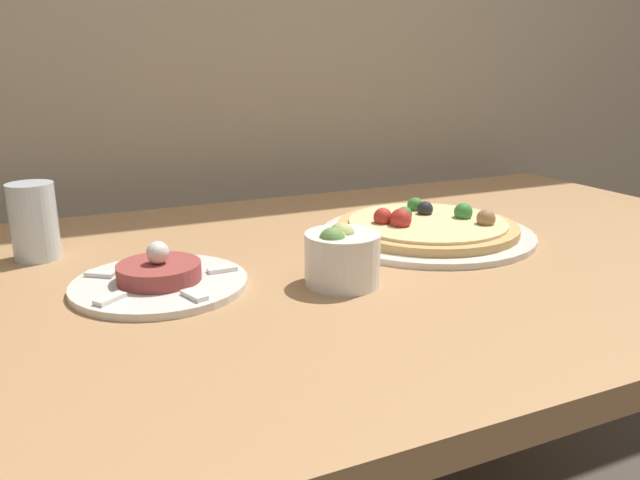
{
  "coord_description": "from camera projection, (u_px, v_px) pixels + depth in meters",
  "views": [
    {
      "loc": [
        -0.46,
        -0.35,
        1.06
      ],
      "look_at": [
        -0.1,
        0.43,
        0.81
      ],
      "focal_mm": 35.0,
      "sensor_mm": 36.0,
      "label": 1
    }
  ],
  "objects": [
    {
      "name": "drinking_glass",
      "position": [
        34.0,
        221.0,
        0.92
      ],
      "size": [
        0.07,
        0.07,
        0.12
      ],
      "color": "silver",
      "rests_on": "dining_table"
    },
    {
      "name": "pizza_plate",
      "position": [
        427.0,
        228.0,
        1.05
      ],
      "size": [
        0.36,
        0.36,
        0.06
      ],
      "color": "silver",
      "rests_on": "dining_table"
    },
    {
      "name": "dining_table",
      "position": [
        370.0,
        309.0,
        0.98
      ],
      "size": [
        1.46,
        0.89,
        0.77
      ],
      "color": "#AD7F51",
      "rests_on": "ground_plane"
    },
    {
      "name": "tartare_plate",
      "position": [
        160.0,
        279.0,
        0.82
      ],
      "size": [
        0.23,
        0.23,
        0.06
      ],
      "color": "silver",
      "rests_on": "dining_table"
    },
    {
      "name": "small_bowl",
      "position": [
        342.0,
        255.0,
        0.82
      ],
      "size": [
        0.1,
        0.1,
        0.08
      ],
      "color": "white",
      "rests_on": "dining_table"
    }
  ]
}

